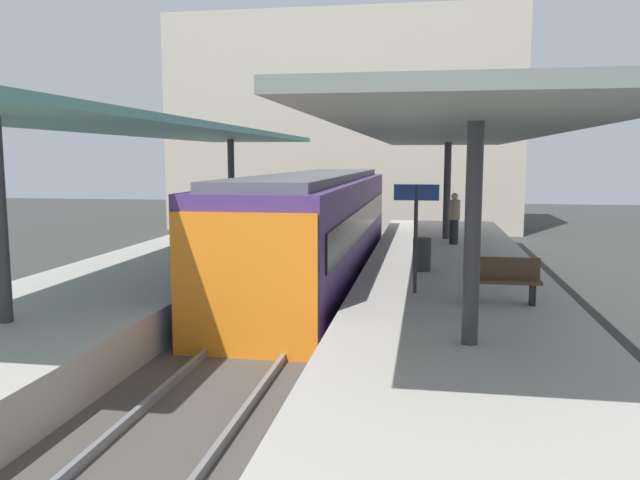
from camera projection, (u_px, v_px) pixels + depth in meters
ground_plane at (290, 318)px, 14.96m from camera, size 80.00×80.00×0.00m
platform_left at (138, 291)px, 15.52m from camera, size 4.40×28.00×1.00m
platform_right at (455, 303)px, 14.27m from camera, size 4.40×28.00×1.00m
track_ballast at (290, 313)px, 14.95m from camera, size 3.20×28.00×0.20m
rail_near_side at (260, 305)px, 15.04m from camera, size 0.08×28.00×0.14m
rail_far_side at (320, 308)px, 14.81m from camera, size 0.08×28.00×0.14m
commuter_train at (317, 228)px, 18.40m from camera, size 2.78×15.05×3.10m
canopy_left at (156, 131)px, 16.39m from camera, size 4.18×21.00×3.56m
canopy_right at (457, 135)px, 15.15m from camera, size 4.18×21.00×3.41m
platform_bench at (502, 279)px, 12.02m from camera, size 1.40×0.41×0.86m
platform_sign at (416, 214)px, 12.77m from camera, size 0.90×0.08×2.21m
litter_bin at (422, 254)px, 15.48m from camera, size 0.44×0.44×0.80m
passenger_near_bench at (454, 218)px, 20.22m from camera, size 0.36×0.36×1.64m
passenger_mid_platform at (197, 223)px, 18.32m from camera, size 0.36×0.36×1.69m
station_building_backdrop at (345, 125)px, 34.03m from camera, size 18.00×6.00×11.00m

